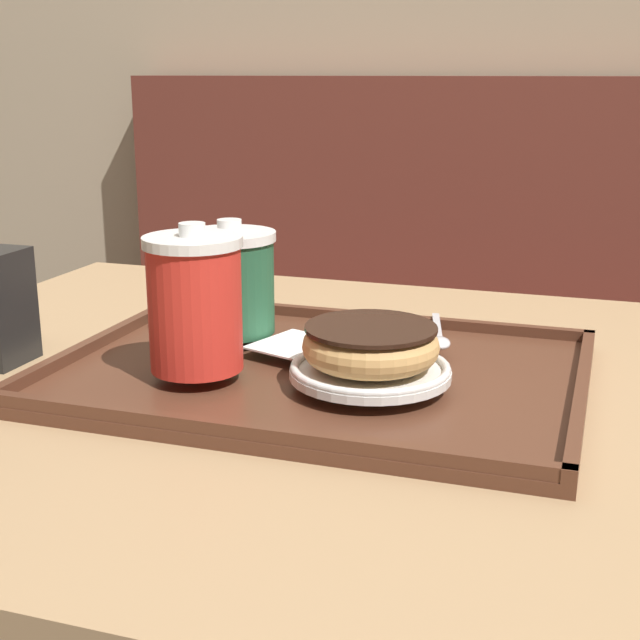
# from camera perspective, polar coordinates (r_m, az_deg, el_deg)

# --- Properties ---
(booth_bench) EXTENTS (1.33, 0.44, 1.00)m
(booth_bench) POSITION_cam_1_polar(r_m,az_deg,el_deg) (1.86, 5.68, -6.37)
(booth_bench) COLOR brown
(booth_bench) RESTS_ON ground_plane
(cafe_table) EXTENTS (1.02, 0.88, 0.70)m
(cafe_table) POSITION_cam_1_polar(r_m,az_deg,el_deg) (0.98, -1.54, -12.52)
(cafe_table) COLOR tan
(cafe_table) RESTS_ON ground_plane
(serving_tray) EXTENTS (0.52, 0.39, 0.02)m
(serving_tray) POSITION_cam_1_polar(r_m,az_deg,el_deg) (0.91, 0.00, -3.45)
(serving_tray) COLOR #512D1E
(serving_tray) RESTS_ON cafe_table
(napkin_paper) EXTENTS (0.12, 0.11, 0.00)m
(napkin_paper) POSITION_cam_1_polar(r_m,az_deg,el_deg) (0.94, -1.27, -1.69)
(napkin_paper) COLOR white
(napkin_paper) RESTS_ON serving_tray
(coffee_cup_front) EXTENTS (0.10, 0.10, 0.14)m
(coffee_cup_front) POSITION_cam_1_polar(r_m,az_deg,el_deg) (0.86, -8.01, 1.12)
(coffee_cup_front) COLOR red
(coffee_cup_front) RESTS_ON serving_tray
(coffee_cup_rear) EXTENTS (0.10, 0.10, 0.13)m
(coffee_cup_rear) POSITION_cam_1_polar(r_m,az_deg,el_deg) (0.99, -5.73, 2.48)
(coffee_cup_rear) COLOR #235638
(coffee_cup_rear) RESTS_ON serving_tray
(plate_with_chocolate_donut) EXTENTS (0.15, 0.15, 0.01)m
(plate_with_chocolate_donut) POSITION_cam_1_polar(r_m,az_deg,el_deg) (0.85, 3.24, -3.23)
(plate_with_chocolate_donut) COLOR white
(plate_with_chocolate_donut) RESTS_ON serving_tray
(donut_chocolate_glazed) EXTENTS (0.13, 0.13, 0.04)m
(donut_chocolate_glazed) POSITION_cam_1_polar(r_m,az_deg,el_deg) (0.84, 3.26, -1.57)
(donut_chocolate_glazed) COLOR tan
(donut_chocolate_glazed) RESTS_ON plate_with_chocolate_donut
(spoon) EXTENTS (0.05, 0.14, 0.01)m
(spoon) POSITION_cam_1_polar(r_m,az_deg,el_deg) (0.96, 7.63, -1.17)
(spoon) COLOR silver
(spoon) RESTS_ON serving_tray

